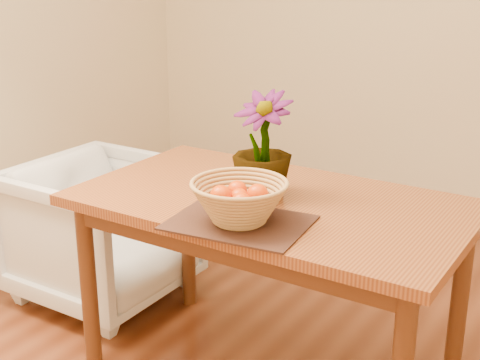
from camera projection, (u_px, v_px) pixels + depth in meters
The scene contains 6 objects.
table at pixel (271, 221), 2.42m from camera, with size 1.40×0.80×0.75m.
placemat at pixel (239, 223), 2.16m from camera, with size 0.44×0.33×0.01m, color #361C13.
wicker_basket at pixel (239, 203), 2.14m from camera, with size 0.32×0.32×0.13m.
orange_pile at pixel (239, 196), 2.13m from camera, with size 0.16×0.16×0.07m.
potted_plant at pixel (262, 145), 2.35m from camera, with size 0.21×0.21×0.38m, color #164B15.
armchair at pixel (103, 225), 3.15m from camera, with size 0.72×0.67×0.74m, color #8B6D60.
Camera 1 is at (1.11, -1.66, 1.57)m, focal length 50.00 mm.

